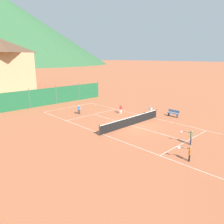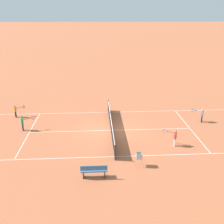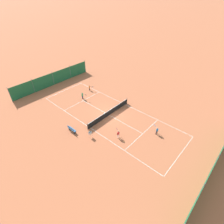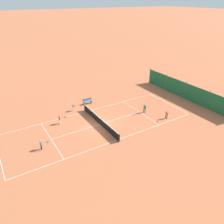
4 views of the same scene
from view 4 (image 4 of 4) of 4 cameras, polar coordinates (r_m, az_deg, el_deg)
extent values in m
plane|color=#B7603D|center=(28.12, -3.17, -3.21)|extent=(600.00, 600.00, 0.00)
cube|color=white|center=(34.66, 14.33, 2.23)|extent=(8.25, 0.05, 0.01)
cube|color=white|center=(25.16, 1.38, -7.30)|extent=(0.05, 23.85, 0.01)
cube|color=white|center=(31.33, -6.80, 0.11)|extent=(0.05, 23.85, 0.01)
cube|color=white|center=(26.20, -15.61, -6.88)|extent=(8.20, 0.05, 0.01)
cube|color=white|center=(31.25, 7.16, 0.00)|extent=(8.20, 0.05, 0.01)
cube|color=white|center=(28.12, -3.17, -3.20)|extent=(0.05, 12.80, 0.01)
cylinder|color=#2D2D2D|center=(24.55, 1.97, -6.81)|extent=(0.08, 0.08, 1.06)
cylinder|color=#2D2D2D|center=(31.46, -7.20, 1.28)|extent=(0.08, 0.08, 1.06)
cube|color=black|center=(27.88, -3.20, -2.40)|extent=(9.10, 0.02, 0.91)
cube|color=white|center=(27.65, -3.22, -1.55)|extent=(9.10, 0.04, 0.06)
cube|color=#1E6038|center=(36.68, 18.57, 5.29)|extent=(17.20, 0.04, 2.60)
cylinder|color=#59595E|center=(34.31, 23.92, 3.02)|extent=(0.08, 0.08, 2.90)
cylinder|color=#59595E|center=(36.63, 18.61, 5.51)|extent=(0.08, 0.08, 2.90)
cylinder|color=#59595E|center=(39.28, 13.93, 7.64)|extent=(0.08, 0.08, 2.90)
cylinder|color=#59595E|center=(42.21, 9.84, 9.45)|extent=(0.08, 0.08, 2.90)
cylinder|color=#23284C|center=(31.13, 8.64, 0.39)|extent=(0.10, 0.10, 0.59)
cylinder|color=#23284C|center=(31.20, 8.33, 0.48)|extent=(0.10, 0.10, 0.59)
cube|color=#239E5B|center=(30.93, 8.55, 1.30)|extent=(0.33, 0.26, 0.46)
sphere|color=#A37556|center=(30.78, 8.59, 1.88)|extent=(0.18, 0.18, 0.18)
cylinder|color=#A37556|center=(30.86, 8.85, 1.21)|extent=(0.07, 0.07, 0.46)
cylinder|color=#A37556|center=(30.74, 8.08, 1.53)|extent=(0.24, 0.45, 0.07)
cylinder|color=black|center=(30.47, 7.78, 1.31)|extent=(0.11, 0.20, 0.03)
torus|color=red|center=(30.27, 7.57, 1.14)|extent=(0.13, 0.27, 0.28)
cylinder|color=silver|center=(30.27, 7.57, 1.14)|extent=(0.10, 0.23, 0.25)
cylinder|color=white|center=(28.95, -13.47, -2.39)|extent=(0.10, 0.10, 0.55)
cylinder|color=white|center=(28.80, -13.48, -2.56)|extent=(0.10, 0.10, 0.55)
cube|color=red|center=(28.63, -13.58, -1.63)|extent=(0.31, 0.24, 0.43)
sphere|color=#A37556|center=(28.48, -13.65, -1.05)|extent=(0.17, 0.17, 0.17)
cylinder|color=#A37556|center=(28.78, -13.57, -1.46)|extent=(0.06, 0.06, 0.43)
cylinder|color=#A37556|center=(28.39, -13.20, -1.46)|extent=(0.22, 0.42, 0.06)
cylinder|color=black|center=(28.36, -12.57, -1.41)|extent=(0.10, 0.19, 0.03)
torus|color=red|center=(28.35, -12.10, -1.37)|extent=(0.13, 0.27, 0.28)
cylinder|color=silver|center=(28.35, -12.10, -1.37)|extent=(0.10, 0.23, 0.25)
cylinder|color=black|center=(30.16, 14.16, -1.22)|extent=(0.09, 0.09, 0.52)
cylinder|color=black|center=(30.19, 13.85, -1.14)|extent=(0.09, 0.09, 0.52)
cube|color=orange|center=(29.96, 14.11, -0.40)|extent=(0.29, 0.25, 0.41)
sphere|color=#A37556|center=(29.82, 14.18, 0.12)|extent=(0.16, 0.16, 0.16)
cylinder|color=#A37556|center=(29.93, 14.40, -0.47)|extent=(0.06, 0.06, 0.41)
cylinder|color=#A37556|center=(29.74, 13.75, -0.23)|extent=(0.26, 0.38, 0.06)
cylinder|color=black|center=(29.48, 13.59, -0.47)|extent=(0.12, 0.17, 0.03)
torus|color=red|center=(29.28, 13.47, -0.66)|extent=(0.16, 0.25, 0.28)
cylinder|color=silver|center=(29.28, 13.47, -0.66)|extent=(0.13, 0.22, 0.25)
cylinder|color=black|center=(24.88, -17.96, -8.57)|extent=(0.10, 0.10, 0.55)
cylinder|color=black|center=(24.74, -17.99, -8.81)|extent=(0.10, 0.10, 0.55)
cube|color=blue|center=(24.53, -18.14, -7.77)|extent=(0.30, 0.23, 0.42)
sphere|color=tan|center=(24.35, -18.25, -7.15)|extent=(0.17, 0.17, 0.17)
cylinder|color=tan|center=(24.67, -18.10, -7.55)|extent=(0.06, 0.06, 0.42)
cylinder|color=tan|center=(24.27, -17.73, -7.64)|extent=(0.21, 0.42, 0.06)
cylinder|color=black|center=(24.23, -17.00, -7.58)|extent=(0.09, 0.19, 0.03)
torus|color=#1E4CB2|center=(24.20, -16.44, -7.54)|extent=(0.12, 0.27, 0.28)
cylinder|color=silver|center=(24.20, -16.44, -7.54)|extent=(0.09, 0.24, 0.25)
sphere|color=#CCE033|center=(25.61, 5.06, -6.63)|extent=(0.07, 0.07, 0.07)
sphere|color=#CCE033|center=(28.81, -15.46, -3.38)|extent=(0.07, 0.07, 0.07)
sphere|color=#CCE033|center=(28.68, -24.91, -5.32)|extent=(0.07, 0.07, 0.07)
sphere|color=#CCE033|center=(25.47, -0.63, -6.72)|extent=(0.07, 0.07, 0.07)
cylinder|color=#B7B7BC|center=(31.64, -9.61, 0.74)|extent=(0.02, 0.02, 0.55)
cylinder|color=#B7B7BC|center=(31.93, -9.85, 0.98)|extent=(0.02, 0.02, 0.55)
cylinder|color=#B7B7BC|center=(31.54, -10.18, 0.60)|extent=(0.02, 0.02, 0.55)
cylinder|color=#B7B7BC|center=(31.82, -10.41, 0.83)|extent=(0.02, 0.02, 0.55)
cube|color=#B7B7BC|center=(31.61, -10.06, 1.25)|extent=(0.34, 0.34, 0.02)
cube|color=#B7B7BC|center=(31.59, -9.80, 1.58)|extent=(0.34, 0.02, 0.34)
cube|color=#B7B7BC|center=(31.48, -10.36, 1.44)|extent=(0.34, 0.02, 0.34)
cube|color=#B7B7BC|center=(31.39, -9.96, 1.39)|extent=(0.02, 0.34, 0.34)
cube|color=#B7B7BC|center=(31.68, -10.20, 1.62)|extent=(0.02, 0.34, 0.34)
sphere|color=#CCE033|center=(31.66, -10.24, 1.36)|extent=(0.07, 0.07, 0.07)
sphere|color=#CCE033|center=(31.63, -10.25, 1.33)|extent=(0.07, 0.07, 0.07)
sphere|color=#CCE033|center=(31.58, -9.99, 1.31)|extent=(0.07, 0.07, 0.07)
sphere|color=#CCE033|center=(31.57, -9.92, 1.31)|extent=(0.07, 0.07, 0.07)
sphere|color=#CCE033|center=(31.55, -9.94, 1.29)|extent=(0.07, 0.07, 0.07)
sphere|color=#CCE033|center=(31.47, -10.02, 1.21)|extent=(0.07, 0.07, 0.07)
sphere|color=#CCE033|center=(31.63, -10.08, 1.46)|extent=(0.07, 0.07, 0.07)
sphere|color=#CCE033|center=(31.64, -10.28, 1.45)|extent=(0.07, 0.07, 0.07)
sphere|color=#CCE033|center=(31.51, -9.81, 1.38)|extent=(0.07, 0.07, 0.07)
sphere|color=#CCE033|center=(31.53, -10.07, 1.38)|extent=(0.07, 0.07, 0.07)
sphere|color=#CCE033|center=(31.53, -10.09, 1.37)|extent=(0.07, 0.07, 0.07)
sphere|color=#CCE033|center=(31.51, -9.99, 1.36)|extent=(0.07, 0.07, 0.07)
sphere|color=#CCE033|center=(31.59, -10.26, 1.52)|extent=(0.07, 0.07, 0.07)
sphere|color=#CCE033|center=(31.60, -10.07, 1.55)|extent=(0.07, 0.07, 0.07)
cube|color=#336699|center=(33.43, -6.44, 2.82)|extent=(0.36, 1.50, 0.05)
cube|color=#336699|center=(33.45, -6.58, 3.32)|extent=(0.04, 1.50, 0.28)
cube|color=#333338|center=(33.75, -5.50, 2.71)|extent=(0.32, 0.06, 0.44)
cube|color=#333338|center=(33.30, -7.34, 2.24)|extent=(0.32, 0.06, 0.44)
camera|label=1|loc=(27.32, 47.09, 3.39)|focal=35.00mm
camera|label=2|loc=(42.49, -15.31, 19.11)|focal=42.00mm
camera|label=3|loc=(37.68, -42.24, 25.48)|focal=28.00mm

